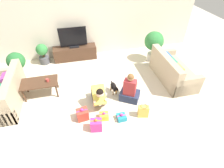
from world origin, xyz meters
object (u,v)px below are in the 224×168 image
Objects in this scene: potted_plant_corner_left at (17,62)px; person_sitting at (130,91)px; coffee_table at (40,83)px; gift_box_d at (104,116)px; sofa_left at (5,94)px; potted_plant_back_left at (43,53)px; tv at (73,39)px; potted_plant_corner_right at (154,43)px; gift_box_c at (96,125)px; gift_bag_a at (143,111)px; gift_box_b at (121,117)px; sofa_right at (172,71)px; person_kneeling at (98,95)px; dog at (114,87)px; tv_console at (75,53)px; gift_box_a at (82,114)px; mug at (47,80)px.

person_sitting reaches higher than potted_plant_corner_left.
gift_box_d is at bearing -39.47° from coffee_table.
sofa_left is 2.06m from potted_plant_back_left.
gift_box_d is at bearing -45.74° from potted_plant_corner_left.
potted_plant_corner_right is at bearing -15.20° from tv.
gift_box_c is 1.04× the size of gift_bag_a.
person_sitting is 3.86× the size of gift_box_b.
potted_plant_corner_left is at bearing -137.06° from potted_plant_back_left.
person_kneeling is at bearing 104.29° from sofa_right.
potted_plant_corner_left is 3.71m from gift_box_b.
sofa_right is (4.84, -0.03, 0.00)m from sofa_left.
sofa_left is 7.21× the size of gift_box_d.
coffee_table is 1.33× the size of potted_plant_back_left.
coffee_table is 1.87× the size of dog.
potted_plant_back_left is (-1.12, -0.05, 0.16)m from tv_console.
gift_box_c is at bearing -85.88° from tv.
tv reaches higher than potted_plant_corner_left.
tv_console is at bearing 89.25° from gift_box_a.
person_sitting is at bearing 0.52° from person_kneeling.
gift_box_c is at bearing -55.22° from gift_box_a.
gift_box_a is 1.44m from mug.
potted_plant_back_left reaches higher than gift_box_d.
person_kneeling is 2.23× the size of gift_box_c.
person_kneeling is 2.33× the size of gift_box_a.
gift_box_a is at bearing -48.04° from coffee_table.
coffee_table is 1.10× the size of person_sitting.
gift_box_d is (1.56, -1.28, -0.32)m from coffee_table.
potted_plant_corner_left is 1.61× the size of dog.
gift_bag_a is (3.27, -2.50, -0.36)m from potted_plant_corner_left.
potted_plant_corner_right is at bearing -96.32° from person_sitting.
mug reaches higher than coffee_table.
gift_box_c is (0.28, -0.40, 0.01)m from gift_box_a.
tv reaches higher than tv_console.
mug is (-3.72, 0.14, 0.19)m from sofa_right.
gift_box_c is at bearing -133.66° from potted_plant_corner_right.
person_kneeling is 0.87m from person_sitting.
tv is at bearing 98.85° from gift_box_d.
sofa_left is 2.80m from tv.
gift_box_c is 0.37m from gift_box_d.
gift_box_c is at bearing 117.94° from sofa_right.
potted_plant_corner_right is (2.73, -0.74, 0.46)m from tv_console.
person_kneeling is 1.50m from mug.
dog is (-1.93, -0.26, -0.08)m from sofa_right.
potted_plant_corner_right is at bearing 37.73° from person_kneeling.
potted_plant_corner_right is at bearing 6.90° from sofa_right.
sofa_left is 2.33× the size of potted_plant_back_left.
potted_plant_corner_left is 2.93m from person_kneeling.
potted_plant_back_left is (0.85, 1.87, 0.10)m from sofa_left.
person_kneeling is 0.90× the size of person_sitting.
potted_plant_corner_right is 3.58m from gift_box_a.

